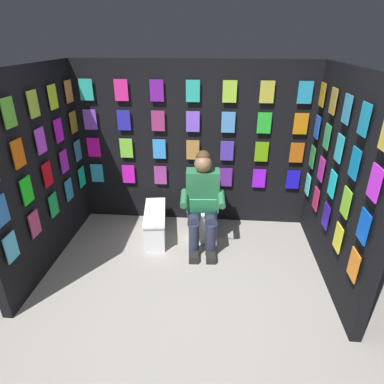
{
  "coord_description": "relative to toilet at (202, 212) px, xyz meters",
  "views": [
    {
      "loc": [
        -0.34,
        2.14,
        2.39
      ],
      "look_at": [
        -0.06,
        -1.11,
        0.85
      ],
      "focal_mm": 30.92,
      "sensor_mm": 36.0,
      "label": 1
    }
  ],
  "objects": [
    {
      "name": "toilet",
      "position": [
        0.0,
        0.0,
        0.0
      ],
      "size": [
        0.41,
        0.56,
        0.77
      ],
      "rotation": [
        0.0,
        0.0,
        0.06
      ],
      "color": "white",
      "rests_on": "ground"
    },
    {
      "name": "display_wall_left",
      "position": [
        -1.42,
        0.62,
        0.75
      ],
      "size": [
        0.14,
        2.02,
        2.16
      ],
      "color": "black",
      "rests_on": "ground"
    },
    {
      "name": "comic_longbox_near",
      "position": [
        0.6,
        0.12,
        -0.14
      ],
      "size": [
        0.37,
        0.81,
        0.37
      ],
      "rotation": [
        0.0,
        0.0,
        0.15
      ],
      "color": "silver",
      "rests_on": "ground"
    },
    {
      "name": "person_reading",
      "position": [
        -0.01,
        0.23,
        0.27
      ],
      "size": [
        0.54,
        0.7,
        1.19
      ],
      "rotation": [
        0.0,
        0.0,
        0.06
      ],
      "color": "#286B42",
      "rests_on": "ground"
    },
    {
      "name": "ground_plane",
      "position": [
        0.16,
        1.63,
        -0.33
      ],
      "size": [
        30.0,
        30.0,
        0.0
      ],
      "primitive_type": "plane",
      "color": "gray"
    },
    {
      "name": "display_wall_right",
      "position": [
        1.73,
        0.62,
        0.75
      ],
      "size": [
        0.14,
        2.02,
        2.16
      ],
      "color": "black",
      "rests_on": "ground"
    },
    {
      "name": "display_wall_back",
      "position": [
        0.16,
        -0.44,
        0.75
      ],
      "size": [
        3.15,
        0.14,
        2.16
      ],
      "color": "black",
      "rests_on": "ground"
    }
  ]
}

